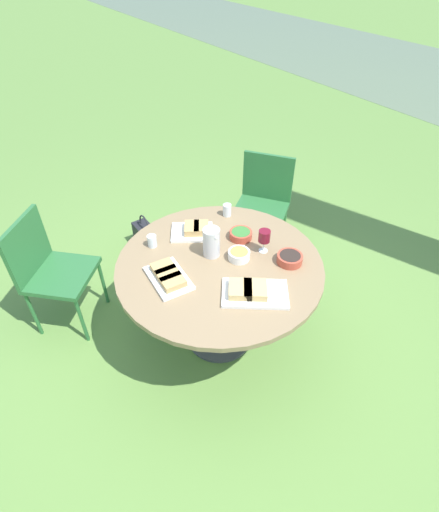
{
  "coord_description": "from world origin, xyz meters",
  "views": [
    {
      "loc": [
        1.55,
        -1.08,
        2.4
      ],
      "look_at": [
        0.0,
        0.0,
        0.79
      ],
      "focal_mm": 28.0,
      "sensor_mm": 36.0,
      "label": 1
    }
  ],
  "objects": [
    {
      "name": "ground_plane",
      "position": [
        0.0,
        0.0,
        0.0
      ],
      "size": [
        40.0,
        40.0,
        0.0
      ],
      "primitive_type": "plane",
      "color": "#668E42"
    },
    {
      "name": "chair_near_left",
      "position": [
        -0.67,
        0.93,
        0.52
      ],
      "size": [
        0.6,
        0.6,
        0.89
      ],
      "color": "#2D6B38",
      "rests_on": "ground_plane"
    },
    {
      "name": "chair_near_right",
      "position": [
        -0.86,
        -0.87,
        0.52
      ],
      "size": [
        0.61,
        0.61,
        0.89
      ],
      "color": "#2D6B38",
      "rests_on": "ground_plane"
    },
    {
      "name": "platter_sandwich_side",
      "position": [
        0.33,
        -0.01,
        0.75
      ],
      "size": [
        0.41,
        0.44,
        0.06
      ],
      "color": "white",
      "rests_on": "dining_table"
    },
    {
      "name": "platter_charcuterie",
      "position": [
        -0.05,
        -0.34,
        0.76
      ],
      "size": [
        0.34,
        0.23,
        0.06
      ],
      "color": "white",
      "rests_on": "dining_table"
    },
    {
      "name": "platter_bread_main",
      "position": [
        -0.36,
        0.04,
        0.76
      ],
      "size": [
        0.33,
        0.35,
        0.07
      ],
      "color": "white",
      "rests_on": "dining_table"
    },
    {
      "name": "bowl_olives",
      "position": [
        0.24,
        0.37,
        0.76
      ],
      "size": [
        0.16,
        0.16,
        0.06
      ],
      "color": "#B74733",
      "rests_on": "dining_table"
    },
    {
      "name": "cup_water_near",
      "position": [
        -0.4,
        -0.26,
        0.77
      ],
      "size": [
        0.06,
        0.06,
        0.08
      ],
      "color": "silver",
      "rests_on": "dining_table"
    },
    {
      "name": "bowl_salad",
      "position": [
        -0.13,
        0.27,
        0.76
      ],
      "size": [
        0.15,
        0.15,
        0.05
      ],
      "color": "#B74733",
      "rests_on": "dining_table"
    },
    {
      "name": "handbag",
      "position": [
        -1.24,
        0.04,
        0.13
      ],
      "size": [
        0.3,
        0.14,
        0.37
      ],
      "color": "#232328",
      "rests_on": "ground_plane"
    },
    {
      "name": "water_pitcher",
      "position": [
        -0.1,
        0.01,
        0.83
      ],
      "size": [
        0.12,
        0.11,
        0.2
      ],
      "color": "silver",
      "rests_on": "dining_table"
    },
    {
      "name": "dining_table",
      "position": [
        0.0,
        0.0,
        0.63
      ],
      "size": [
        1.31,
        1.31,
        0.73
      ],
      "color": "#4C4C51",
      "rests_on": "ground_plane"
    },
    {
      "name": "bowl_fries",
      "position": [
        0.03,
        0.13,
        0.76
      ],
      "size": [
        0.14,
        0.14,
        0.06
      ],
      "color": "white",
      "rests_on": "dining_table"
    },
    {
      "name": "cup_water_far",
      "position": [
        -0.41,
        0.35,
        0.77
      ],
      "size": [
        0.06,
        0.06,
        0.09
      ],
      "color": "silver",
      "rests_on": "dining_table"
    },
    {
      "name": "wine_glass",
      "position": [
        0.06,
        0.3,
        0.85
      ],
      "size": [
        0.08,
        0.08,
        0.16
      ],
      "color": "silver",
      "rests_on": "dining_table"
    }
  ]
}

